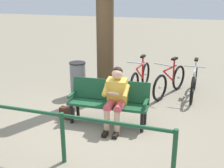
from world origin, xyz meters
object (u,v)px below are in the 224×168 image
litter_bin (78,79)px  bicycle_green (194,83)px  person_reading (116,95)px  tree_trunk (105,14)px  bicycle_orange (170,81)px  bicycle_silver (140,78)px  handbag (67,113)px  bench (109,99)px

litter_bin → bicycle_green: bearing=-165.7°
person_reading → tree_trunk: 2.17m
tree_trunk → bicycle_orange: bearing=-160.6°
bicycle_silver → bicycle_orange: bearing=93.9°
bicycle_green → handbag: bearing=-47.6°
bench → handbag: (0.90, 0.08, -0.39)m
bicycle_orange → bicycle_silver: same height
person_reading → bicycle_green: bearing=-124.0°
handbag → bicycle_silver: bearing=-120.5°
bicycle_green → bicycle_silver: same height
person_reading → handbag: person_reading is taller
handbag → litter_bin: (0.27, -1.33, 0.31)m
litter_bin → bicycle_orange: 2.32m
bicycle_green → bicycle_silver: size_ratio=1.00×
bench → bicycle_orange: (-1.05, -1.91, -0.15)m
bench → litter_bin: bearing=-46.7°
tree_trunk → bicycle_green: (-2.12, -0.60, -1.68)m
bicycle_silver → handbag: bearing=-23.9°
bench → tree_trunk: 2.11m
handbag → bicycle_silver: 2.36m
person_reading → tree_trunk: (0.67, -1.53, 1.38)m
bicycle_orange → bicycle_silver: 0.76m
tree_trunk → bicycle_green: tree_trunk is taller
person_reading → handbag: (1.09, -0.09, -0.54)m
handbag → litter_bin: 1.40m
person_reading → bicycle_orange: (-0.86, -2.07, -0.31)m
bench → person_reading: 0.29m
litter_bin → bicycle_silver: 1.62m
bench → person_reading: bearing=138.5°
person_reading → bicycle_silver: 2.13m
bicycle_green → bicycle_silver: 1.35m
handbag → tree_trunk: bearing=-106.1°
bench → litter_bin: bench is taller
handbag → bicycle_orange: bearing=-134.5°
handbag → tree_trunk: size_ratio=0.07×
bicycle_silver → litter_bin: bearing=-58.2°
person_reading → litter_bin: (1.36, -1.42, -0.23)m
tree_trunk → bicycle_silver: 1.94m
bench → litter_bin: 1.72m
bicycle_orange → bicycle_silver: (0.76, -0.04, 0.00)m
bench → bicycle_silver: (-0.29, -1.94, -0.15)m
litter_bin → bicycle_silver: bicycle_silver is taller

